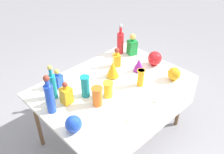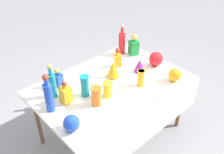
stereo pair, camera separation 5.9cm
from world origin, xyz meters
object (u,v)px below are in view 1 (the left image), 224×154
tall_bottle_0 (50,96)px  round_bowl_2 (155,58)px  square_decanter_0 (117,59)px  round_bowl_0 (174,74)px  tall_bottle_2 (53,85)px  slender_vase_2 (141,77)px  slender_vase_3 (85,86)px  square_decanter_2 (58,79)px  tall_bottle_1 (120,42)px  fluted_vase_0 (139,65)px  round_bowl_1 (74,124)px  square_decanter_1 (66,94)px  slender_vase_0 (97,96)px  fluted_vase_1 (113,69)px  square_decanter_3 (132,46)px  slender_vase_1 (108,89)px

tall_bottle_0 → round_bowl_2: tall_bottle_0 is taller
square_decanter_0 → round_bowl_0: 0.68m
tall_bottle_2 → slender_vase_2: tall_bottle_2 is taller
slender_vase_3 → round_bowl_2: size_ratio=1.33×
square_decanter_2 → square_decanter_0: bearing=-10.7°
tall_bottle_1 → round_bowl_0: (-0.01, -0.82, -0.08)m
slender_vase_3 → square_decanter_0: bearing=16.2°
tall_bottle_0 → square_decanter_2: 0.38m
square_decanter_0 → round_bowl_0: square_decanter_0 is taller
fluted_vase_0 → round_bowl_1: 1.11m
slender_vase_2 → square_decanter_1: bearing=156.6°
square_decanter_1 → round_bowl_2: 1.16m
slender_vase_0 → fluted_vase_1: 0.49m
square_decanter_1 → fluted_vase_1: square_decanter_1 is taller
square_decanter_0 → square_decanter_2: (-0.72, 0.14, -0.01)m
square_decanter_1 → slender_vase_0: (0.19, -0.23, 0.01)m
fluted_vase_0 → square_decanter_2: bearing=154.8°
tall_bottle_0 → slender_vase_2: (0.89, -0.31, -0.07)m
slender_vase_0 → square_decanter_3: bearing=23.8°
fluted_vase_1 → round_bowl_2: bearing=-18.0°
slender_vase_1 → slender_vase_3: bearing=134.3°
tall_bottle_2 → fluted_vase_1: tall_bottle_2 is taller
square_decanter_2 → slender_vase_0: 0.51m
slender_vase_2 → round_bowl_2: size_ratio=1.09×
slender_vase_2 → fluted_vase_0: bearing=45.0°
square_decanter_2 → square_decanter_3: (1.06, -0.07, 0.03)m
tall_bottle_1 → slender_vase_0: 1.03m
slender_vase_0 → slender_vase_3: slender_vase_3 is taller
square_decanter_2 → slender_vase_2: bearing=-42.4°
square_decanter_0 → slender_vase_2: size_ratio=1.26×
square_decanter_2 → slender_vase_1: 0.54m
slender_vase_0 → round_bowl_2: 0.95m
slender_vase_1 → round_bowl_1: bearing=-165.6°
fluted_vase_0 → slender_vase_0: bearing=-171.6°
slender_vase_0 → fluted_vase_1: bearing=28.4°
tall_bottle_0 → slender_vase_0: size_ratio=2.04×
slender_vase_0 → round_bowl_0: slender_vase_0 is taller
fluted_vase_1 → round_bowl_2: fluted_vase_1 is taller
slender_vase_2 → round_bowl_0: bearing=-29.3°
fluted_vase_1 → tall_bottle_0: bearing=-179.5°
round_bowl_2 → square_decanter_3: bearing=89.7°
square_decanter_3 → round_bowl_1: square_decanter_3 is taller
tall_bottle_2 → slender_vase_3: tall_bottle_2 is taller
slender_vase_3 → round_bowl_1: slender_vase_3 is taller
square_decanter_1 → round_bowl_1: bearing=-116.8°
tall_bottle_0 → square_decanter_2: (0.26, 0.27, -0.08)m
square_decanter_3 → slender_vase_3: (-0.95, -0.24, 0.00)m
fluted_vase_0 → round_bowl_2: (0.23, -0.05, 0.01)m
tall_bottle_1 → square_decanter_3: tall_bottle_1 is taller
square_decanter_2 → slender_vase_3: 0.33m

